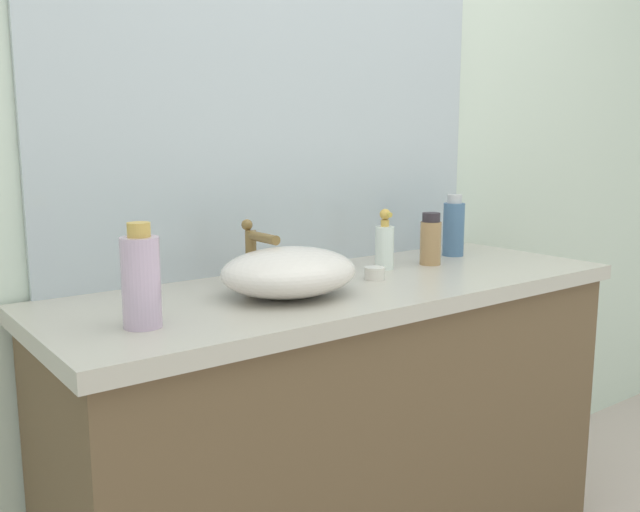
% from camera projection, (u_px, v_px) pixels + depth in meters
% --- Properties ---
extents(bathroom_wall_rear, '(6.00, 0.06, 2.60)m').
position_uv_depth(bathroom_wall_rear, '(272.00, 105.00, 1.86)').
color(bathroom_wall_rear, silver).
rests_on(bathroom_wall_rear, ground).
extents(vanity_counter, '(1.50, 0.54, 0.86)m').
position_uv_depth(vanity_counter, '(345.00, 442.00, 1.78)').
color(vanity_counter, brown).
rests_on(vanity_counter, ground).
extents(wall_mirror_panel, '(1.37, 0.01, 1.07)m').
position_uv_depth(wall_mirror_panel, '(285.00, 69.00, 1.82)').
color(wall_mirror_panel, '#B2BCC6').
rests_on(wall_mirror_panel, vanity_counter).
extents(sink_basin, '(0.32, 0.27, 0.11)m').
position_uv_depth(sink_basin, '(289.00, 272.00, 1.55)').
color(sink_basin, silver).
rests_on(sink_basin, vanity_counter).
extents(faucet, '(0.03, 0.15, 0.16)m').
position_uv_depth(faucet, '(255.00, 247.00, 1.67)').
color(faucet, brown).
rests_on(faucet, vanity_counter).
extents(soap_dispenser, '(0.05, 0.05, 0.17)m').
position_uv_depth(soap_dispenser, '(385.00, 244.00, 1.87)').
color(soap_dispenser, white).
rests_on(soap_dispenser, vanity_counter).
extents(lotion_bottle, '(0.07, 0.07, 0.20)m').
position_uv_depth(lotion_bottle, '(141.00, 280.00, 1.29)').
color(lotion_bottle, '#C6A8C9').
rests_on(lotion_bottle, vanity_counter).
extents(perfume_bottle, '(0.06, 0.06, 0.15)m').
position_uv_depth(perfume_bottle, '(431.00, 240.00, 1.94)').
color(perfume_bottle, '#A97F53').
rests_on(perfume_bottle, vanity_counter).
extents(spray_can, '(0.06, 0.06, 0.19)m').
position_uv_depth(spray_can, '(454.00, 227.00, 2.08)').
color(spray_can, '#476A93').
rests_on(spray_can, vanity_counter).
extents(candle_jar, '(0.05, 0.05, 0.03)m').
position_uv_depth(candle_jar, '(375.00, 273.00, 1.74)').
color(candle_jar, silver).
rests_on(candle_jar, vanity_counter).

